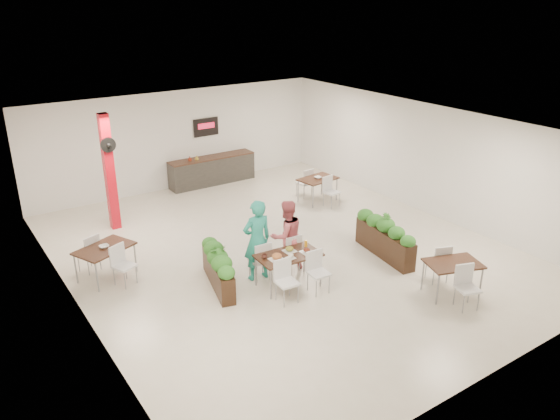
# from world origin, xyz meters

# --- Properties ---
(ground) EXTENTS (12.00, 12.00, 0.00)m
(ground) POSITION_xyz_m (0.00, 0.00, 0.00)
(ground) COLOR beige
(ground) RESTS_ON ground
(room_shell) EXTENTS (10.10, 12.10, 3.22)m
(room_shell) POSITION_xyz_m (0.00, 0.00, 2.01)
(room_shell) COLOR white
(room_shell) RESTS_ON ground
(red_column) EXTENTS (0.40, 0.41, 3.20)m
(red_column) POSITION_xyz_m (-3.00, 3.79, 1.64)
(red_column) COLOR red
(red_column) RESTS_ON ground
(service_counter) EXTENTS (3.00, 0.64, 2.20)m
(service_counter) POSITION_xyz_m (1.00, 5.65, 0.49)
(service_counter) COLOR #2A2926
(service_counter) RESTS_ON ground
(main_table) EXTENTS (1.45, 1.70, 0.92)m
(main_table) POSITION_xyz_m (-0.88, -1.53, 0.64)
(main_table) COLOR black
(main_table) RESTS_ON ground
(diner_man) EXTENTS (0.72, 0.50, 1.90)m
(diner_man) POSITION_xyz_m (-1.27, -0.87, 0.95)
(diner_man) COLOR teal
(diner_man) RESTS_ON ground
(diner_woman) EXTENTS (0.87, 0.70, 1.71)m
(diner_woman) POSITION_xyz_m (-0.47, -0.87, 0.86)
(diner_woman) COLOR #D45E68
(diner_woman) RESTS_ON ground
(planter_left) EXTENTS (0.79, 1.90, 1.01)m
(planter_left) POSITION_xyz_m (-2.18, -0.70, 0.51)
(planter_left) COLOR black
(planter_left) RESTS_ON ground
(planter_right) EXTENTS (0.67, 2.13, 1.13)m
(planter_right) POSITION_xyz_m (1.92, -1.67, 0.52)
(planter_right) COLOR black
(planter_right) RESTS_ON ground
(side_table_a) EXTENTS (1.46, 1.65, 0.92)m
(side_table_a) POSITION_xyz_m (-4.10, 1.09, 0.63)
(side_table_a) COLOR black
(side_table_a) RESTS_ON ground
(side_table_b) EXTENTS (1.25, 1.66, 0.92)m
(side_table_b) POSITION_xyz_m (2.91, 2.28, 0.63)
(side_table_b) COLOR black
(side_table_b) RESTS_ON ground
(side_table_c) EXTENTS (1.33, 1.67, 0.92)m
(side_table_c) POSITION_xyz_m (1.80, -3.82, 0.62)
(side_table_c) COLOR black
(side_table_c) RESTS_ON ground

